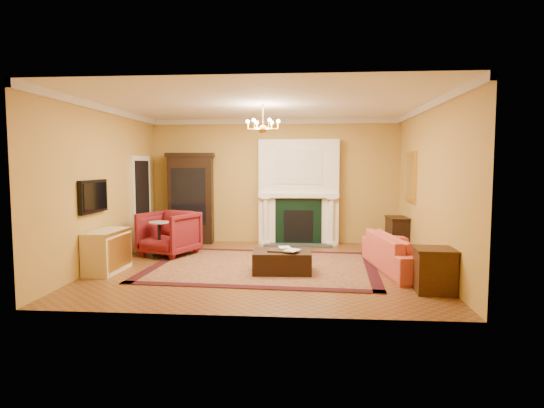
# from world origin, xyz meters

# --- Properties ---
(floor) EXTENTS (6.00, 5.50, 0.02)m
(floor) POSITION_xyz_m (0.00, 0.00, -0.01)
(floor) COLOR brown
(floor) RESTS_ON ground
(ceiling) EXTENTS (6.00, 5.50, 0.02)m
(ceiling) POSITION_xyz_m (0.00, 0.00, 3.01)
(ceiling) COLOR white
(ceiling) RESTS_ON wall_back
(wall_back) EXTENTS (6.00, 0.02, 3.00)m
(wall_back) POSITION_xyz_m (0.00, 2.76, 1.50)
(wall_back) COLOR #BF9044
(wall_back) RESTS_ON floor
(wall_front) EXTENTS (6.00, 0.02, 3.00)m
(wall_front) POSITION_xyz_m (0.00, -2.76, 1.50)
(wall_front) COLOR #BF9044
(wall_front) RESTS_ON floor
(wall_left) EXTENTS (0.02, 5.50, 3.00)m
(wall_left) POSITION_xyz_m (-3.01, 0.00, 1.50)
(wall_left) COLOR #BF9044
(wall_left) RESTS_ON floor
(wall_right) EXTENTS (0.02, 5.50, 3.00)m
(wall_right) POSITION_xyz_m (3.01, 0.00, 1.50)
(wall_right) COLOR #BF9044
(wall_right) RESTS_ON floor
(fireplace) EXTENTS (1.90, 0.70, 2.50)m
(fireplace) POSITION_xyz_m (0.60, 2.57, 1.19)
(fireplace) COLOR white
(fireplace) RESTS_ON wall_back
(crown_molding) EXTENTS (6.00, 5.50, 0.12)m
(crown_molding) POSITION_xyz_m (0.00, 0.96, 2.94)
(crown_molding) COLOR silver
(crown_molding) RESTS_ON ceiling
(doorway) EXTENTS (0.08, 1.05, 2.10)m
(doorway) POSITION_xyz_m (-2.95, 1.70, 1.05)
(doorway) COLOR silver
(doorway) RESTS_ON wall_left
(tv_panel) EXTENTS (0.09, 0.95, 0.58)m
(tv_panel) POSITION_xyz_m (-2.95, -0.60, 1.35)
(tv_panel) COLOR black
(tv_panel) RESTS_ON wall_left
(gilt_mirror) EXTENTS (0.06, 0.76, 1.05)m
(gilt_mirror) POSITION_xyz_m (2.97, 1.40, 1.65)
(gilt_mirror) COLOR gold
(gilt_mirror) RESTS_ON wall_right
(chandelier) EXTENTS (0.63, 0.55, 0.53)m
(chandelier) POSITION_xyz_m (-0.00, 0.00, 2.61)
(chandelier) COLOR gold
(chandelier) RESTS_ON ceiling
(oriental_rug) EXTENTS (4.34, 3.36, 0.02)m
(oriental_rug) POSITION_xyz_m (-0.00, 0.03, 0.01)
(oriental_rug) COLOR #4B1210
(oriental_rug) RESTS_ON floor
(china_cabinet) EXTENTS (1.08, 0.57, 2.09)m
(china_cabinet) POSITION_xyz_m (-2.00, 2.49, 1.05)
(china_cabinet) COLOR black
(china_cabinet) RESTS_ON floor
(wingback_armchair) EXTENTS (1.28, 1.24, 1.02)m
(wingback_armchair) POSITION_xyz_m (-2.08, 0.93, 0.51)
(wingback_armchair) COLOR maroon
(wingback_armchair) RESTS_ON floor
(pedestal_table) EXTENTS (0.41, 0.41, 0.73)m
(pedestal_table) POSITION_xyz_m (-2.25, 0.82, 0.42)
(pedestal_table) COLOR black
(pedestal_table) RESTS_ON floor
(commode) EXTENTS (0.51, 1.02, 0.75)m
(commode) POSITION_xyz_m (-2.73, -0.60, 0.37)
(commode) COLOR beige
(commode) RESTS_ON floor
(coral_sofa) EXTENTS (0.97, 2.32, 0.88)m
(coral_sofa) POSITION_xyz_m (2.52, -0.09, 0.44)
(coral_sofa) COLOR #BD423B
(coral_sofa) RESTS_ON floor
(end_table) EXTENTS (0.57, 0.57, 0.64)m
(end_table) POSITION_xyz_m (2.72, -1.46, 0.32)
(end_table) COLOR #3D1D10
(end_table) RESTS_ON floor
(console_table) EXTENTS (0.42, 0.68, 0.74)m
(console_table) POSITION_xyz_m (2.78, 1.75, 0.37)
(console_table) COLOR black
(console_table) RESTS_ON floor
(leather_ottoman) EXTENTS (1.04, 0.78, 0.38)m
(leather_ottoman) POSITION_xyz_m (0.38, -0.42, 0.20)
(leather_ottoman) COLOR black
(leather_ottoman) RESTS_ON oriental_rug
(ottoman_tray) EXTENTS (0.44, 0.36, 0.03)m
(ottoman_tray) POSITION_xyz_m (0.35, -0.45, 0.41)
(ottoman_tray) COLOR black
(ottoman_tray) RESTS_ON leather_ottoman
(book_a) EXTENTS (0.20, 0.07, 0.27)m
(book_a) POSITION_xyz_m (0.32, -0.34, 0.55)
(book_a) COLOR gray
(book_a) RESTS_ON ottoman_tray
(book_b) EXTENTS (0.21, 0.12, 0.30)m
(book_b) POSITION_xyz_m (0.46, -0.52, 0.57)
(book_b) COLOR gray
(book_b) RESTS_ON ottoman_tray
(topiary_left) EXTENTS (0.17, 0.17, 0.47)m
(topiary_left) POSITION_xyz_m (-0.05, 2.53, 1.49)
(topiary_left) COLOR tan
(topiary_left) RESTS_ON fireplace
(topiary_right) EXTENTS (0.18, 0.18, 0.48)m
(topiary_right) POSITION_xyz_m (1.23, 2.53, 1.49)
(topiary_right) COLOR tan
(topiary_right) RESTS_ON fireplace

